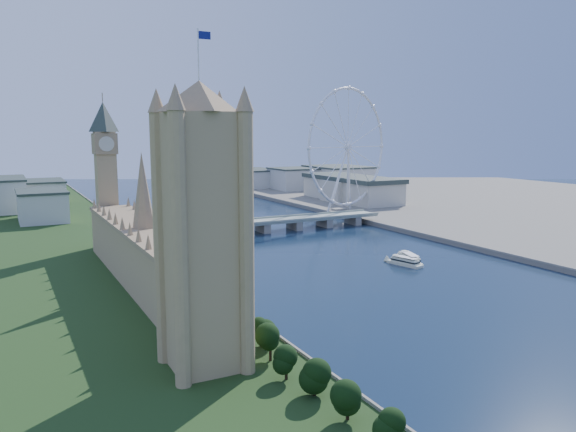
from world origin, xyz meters
TOP-DOWN VIEW (x-y plane):
  - tree_row at (-113.00, 66.00)m, footprint 8.04×200.04m
  - victoria_tower at (-135.00, 55.00)m, footprint 28.16×28.16m
  - parliament_range at (-128.00, 170.00)m, footprint 24.00×200.00m
  - big_ben at (-128.00, 278.00)m, footprint 20.02×20.02m
  - westminster_bridge at (0.00, 300.00)m, footprint 220.00×22.00m
  - london_eye at (119.98, 355.08)m, footprint 113.60×39.12m
  - county_hall at (175.00, 430.00)m, footprint 54.00×144.00m
  - city_skyline at (39.22, 560.08)m, footprint 505.00×280.00m
  - tour_boat_near at (29.28, 150.86)m, footprint 12.94×27.56m
  - tour_boat_far at (36.32, 155.02)m, footprint 15.37×30.24m

SIDE VIEW (x-z plane):
  - county_hall at x=175.00m, z-range -17.50..17.50m
  - tour_boat_near at x=29.28m, z-range -2.94..2.94m
  - tour_boat_far at x=36.32m, z-range -3.24..3.24m
  - westminster_bridge at x=0.00m, z-range 1.88..11.38m
  - tree_row at x=-113.00m, z-range -1.02..19.46m
  - city_skyline at x=39.22m, z-range 0.96..32.96m
  - parliament_range at x=-128.00m, z-range -16.52..53.48m
  - victoria_tower at x=-135.00m, z-range -1.51..110.49m
  - big_ben at x=-128.00m, z-range 11.57..121.57m
  - london_eye at x=119.98m, z-range 5.37..129.67m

